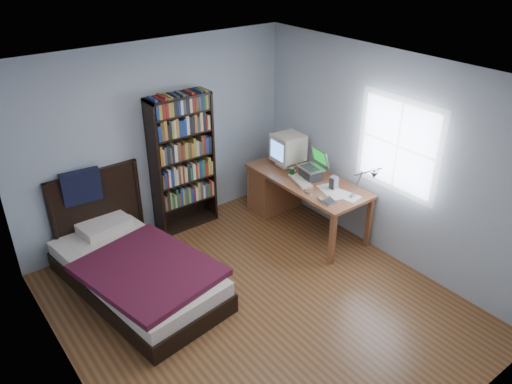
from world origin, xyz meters
The scene contains 14 objects.
room centered at (0.03, 0.00, 1.25)m, with size 4.20×4.24×2.50m.
desk centered at (1.51, 1.39, 0.42)m, with size 0.75×1.75×0.73m.
crt_monitor centered at (1.57, 1.38, 0.99)m, with size 0.41×0.38×0.45m.
laptop centered at (1.56, 0.87, 0.84)m, with size 0.35×0.35×0.39m.
desk_lamp centered at (1.50, -0.13, 1.17)m, with size 0.21×0.46×0.54m.
keyboard centered at (1.37, 0.88, 0.74)m, with size 0.16×0.41×0.03m, color beige.
speaker centered at (1.57, 0.49, 0.81)m, with size 0.08×0.08×0.17m, color gray.
soda_can centered at (1.40, 1.08, 0.79)m, with size 0.06×0.06×0.12m, color #07390D.
mouse centered at (1.50, 1.18, 0.75)m, with size 0.06×0.10×0.03m, color silver.
phone_silver centered at (1.24, 0.59, 0.74)m, with size 0.05×0.09×0.02m, color #B0B1B5.
phone_grey centered at (1.25, 0.37, 0.74)m, with size 0.05×0.10×0.02m, color gray.
external_drive centered at (1.27, 0.26, 0.74)m, with size 0.13×0.13×0.03m, color gray.
bookshelf centered at (0.25, 1.94, 0.92)m, with size 0.83×0.30×1.84m.
bed centered at (-0.90, 1.12, 0.25)m, with size 1.42×2.29×1.16m.
Camera 1 is at (-2.56, -3.33, 3.66)m, focal length 35.00 mm.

